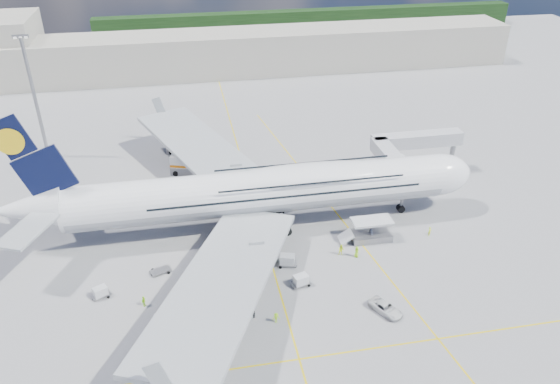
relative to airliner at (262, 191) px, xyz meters
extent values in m
plane|color=gray|center=(-0.26, -10.00, -6.87)|extent=(300.00, 300.00, 0.00)
cube|color=#DABC0B|center=(-0.26, -10.00, -6.86)|extent=(0.25, 220.00, 0.01)
cube|color=#DABC0B|center=(-0.26, -30.00, -6.86)|extent=(120.00, 0.25, 0.01)
cube|color=#DABC0B|center=(13.74, 0.00, -6.86)|extent=(14.16, 99.06, 0.01)
cylinder|color=white|center=(-0.26, 0.00, -0.07)|extent=(62.00, 7.20, 7.20)
cylinder|color=#9EA0A5|center=(-0.26, 0.00, -0.22)|extent=(60.76, 7.13, 7.13)
ellipsoid|color=white|center=(7.74, 0.00, 1.91)|extent=(36.00, 6.84, 3.76)
ellipsoid|color=white|center=(30.74, 0.00, -0.07)|extent=(11.52, 7.20, 7.20)
ellipsoid|color=black|center=(33.98, 0.00, 0.53)|extent=(3.84, 4.16, 1.44)
cone|color=white|center=(-35.76, 0.00, 0.73)|extent=(10.00, 6.84, 6.84)
cube|color=black|center=(-33.76, 0.00, 9.53)|extent=(11.02, 0.46, 14.61)
cylinder|color=yellow|center=(-35.86, 0.00, 12.03)|extent=(4.00, 0.60, 4.00)
cube|color=#999EA3|center=(-8.26, 20.00, -1.27)|extent=(25.49, 39.15, 3.35)
cube|color=#999EA3|center=(-8.26, -20.00, -1.27)|extent=(25.49, 39.15, 3.35)
cylinder|color=#B7BABF|center=(-3.26, 12.50, -3.67)|extent=(5.20, 3.50, 3.50)
cylinder|color=#B7BABF|center=(-7.76, 23.00, -3.67)|extent=(5.20, 3.50, 3.50)
cylinder|color=#B7BABF|center=(-3.26, -12.50, -3.67)|extent=(5.20, 3.50, 3.50)
cylinder|color=#B7BABF|center=(-7.76, -23.00, -3.67)|extent=(5.20, 3.50, 3.50)
cylinder|color=gray|center=(24.74, 0.00, -4.67)|extent=(0.44, 0.44, 3.80)
cylinder|color=black|center=(24.74, 0.00, -6.22)|extent=(1.30, 0.90, 1.30)
cylinder|color=gray|center=(-0.26, 0.00, -4.67)|extent=(0.56, 0.56, 3.80)
cylinder|color=black|center=(-0.26, 3.20, -6.12)|extent=(1.50, 0.90, 1.50)
cube|color=#B7B7BC|center=(24.74, 8.60, 0.23)|extent=(3.00, 10.00, 2.60)
cube|color=#B7B7BC|center=(32.74, 13.60, 0.23)|extent=(18.00, 3.00, 2.60)
cylinder|color=gray|center=(26.74, 11.60, -3.32)|extent=(0.80, 0.80, 7.10)
cylinder|color=black|center=(26.74, 11.60, -6.42)|extent=(0.90, 0.80, 0.90)
cylinder|color=gray|center=(40.74, 13.60, -3.32)|extent=(1.00, 1.00, 7.10)
cube|color=gray|center=(40.74, 13.60, -6.47)|extent=(2.00, 2.00, 0.80)
cylinder|color=#B7B7BC|center=(24.74, 4.80, 0.23)|extent=(3.60, 3.60, 2.80)
cube|color=silver|center=(16.74, -7.10, -3.37)|extent=(6.50, 3.20, 0.35)
cube|color=gray|center=(16.74, -7.10, -6.32)|extent=(6.50, 3.20, 1.10)
cube|color=gray|center=(16.74, -7.10, -4.82)|extent=(0.22, 1.99, 3.00)
cylinder|color=black|center=(14.14, -8.30, -6.52)|extent=(0.70, 0.30, 0.70)
cube|color=silver|center=(12.54, -7.10, -5.87)|extent=(2.16, 2.60, 1.60)
cylinder|color=gray|center=(-40.26, 35.00, 5.63)|extent=(0.70, 0.70, 25.00)
cube|color=gray|center=(-40.26, 35.00, 18.33)|extent=(3.00, 0.40, 0.60)
cube|color=#B2AD9E|center=(-0.26, 85.00, -0.87)|extent=(180.00, 16.00, 12.00)
cube|color=#193814|center=(39.74, 130.00, -2.87)|extent=(160.00, 6.00, 8.00)
cube|color=gray|center=(-16.59, -21.75, -6.49)|extent=(3.49, 2.28, 0.19)
cylinder|color=black|center=(-17.88, -22.40, -6.63)|extent=(0.47, 0.19, 0.47)
cylinder|color=black|center=(-15.29, -21.10, -6.63)|extent=(0.47, 0.19, 0.47)
cube|color=silver|center=(-16.59, -21.75, -5.63)|extent=(2.62, 2.02, 1.62)
cube|color=gray|center=(-8.83, -20.42, -6.51)|extent=(3.48, 2.66, 0.19)
cylinder|color=black|center=(-10.07, -21.04, -6.64)|extent=(0.45, 0.19, 0.45)
cylinder|color=black|center=(-7.59, -19.80, -6.64)|extent=(0.45, 0.19, 0.45)
cube|color=silver|center=(-8.83, -20.42, -5.68)|extent=(2.68, 2.26, 1.55)
cube|color=gray|center=(-16.92, -9.53, -6.52)|extent=(3.32, 2.58, 0.18)
cylinder|color=black|center=(-18.10, -10.12, -6.65)|extent=(0.43, 0.18, 0.43)
cylinder|color=black|center=(-15.75, -8.94, -6.65)|extent=(0.43, 0.18, 0.43)
cube|color=gray|center=(-25.16, -13.53, -6.57)|extent=(2.90, 2.37, 0.15)
cylinder|color=black|center=(-26.18, -14.04, -6.68)|extent=(0.37, 0.15, 0.37)
cylinder|color=black|center=(-24.14, -13.02, -6.68)|extent=(0.37, 0.15, 0.37)
cube|color=silver|center=(-25.16, -13.53, -5.89)|extent=(2.25, 1.99, 1.28)
cube|color=gray|center=(3.01, -16.36, -6.55)|extent=(3.06, 2.20, 0.17)
cylinder|color=black|center=(1.90, -16.91, -6.67)|extent=(0.40, 0.17, 0.40)
cylinder|color=black|center=(4.11, -15.81, -6.67)|extent=(0.40, 0.17, 0.40)
cube|color=silver|center=(3.01, -16.36, -5.81)|extent=(2.33, 1.90, 1.38)
cube|color=gray|center=(2.01, -11.40, -6.53)|extent=(3.25, 2.32, 0.18)
cylinder|color=black|center=(0.84, -11.99, -6.65)|extent=(0.43, 0.18, 0.43)
cylinder|color=black|center=(3.18, -10.81, -6.65)|extent=(0.43, 0.18, 0.43)
cube|color=silver|center=(2.01, -11.40, -5.74)|extent=(2.47, 2.01, 1.47)
cube|color=white|center=(-14.03, -20.78, -6.06)|extent=(3.39, 1.92, 1.49)
cube|color=black|center=(-14.03, -20.78, -5.14)|extent=(1.33, 1.52, 0.57)
cylinder|color=black|center=(-15.18, -21.41, -6.50)|extent=(0.74, 0.29, 0.74)
cylinder|color=black|center=(-12.88, -20.14, -6.50)|extent=(0.74, 0.29, 0.74)
cube|color=gray|center=(-11.38, 21.27, -5.83)|extent=(7.19, 4.44, 2.08)
cube|color=white|center=(-12.11, 21.27, -3.86)|extent=(5.54, 4.00, 2.29)
cube|color=white|center=(-8.79, 21.27, -4.89)|extent=(2.51, 2.85, 1.66)
cube|color=black|center=(-8.06, 21.27, -4.69)|extent=(0.79, 2.03, 0.94)
cylinder|color=black|center=(-9.10, 20.07, -6.30)|extent=(1.14, 0.36, 1.14)
cylinder|color=black|center=(-13.67, 22.46, -6.30)|extent=(1.14, 0.36, 1.14)
cube|color=orange|center=(-12.11, 21.27, -4.58)|extent=(5.61, 4.07, 0.52)
cube|color=gray|center=(-12.01, 31.59, -5.79)|extent=(7.25, 3.30, 2.16)
cube|color=white|center=(-12.76, 31.59, -3.73)|extent=(5.44, 3.22, 2.38)
cube|color=white|center=(-9.30, 31.59, -4.81)|extent=(2.19, 2.67, 1.73)
cube|color=black|center=(-8.55, 31.59, -4.60)|extent=(0.38, 2.17, 0.97)
cylinder|color=black|center=(-9.63, 30.35, -6.27)|extent=(1.19, 0.38, 1.19)
cylinder|color=black|center=(-14.38, 32.84, -6.27)|extent=(1.19, 0.38, 1.19)
imported|color=silver|center=(13.06, -23.98, -6.18)|extent=(4.38, 5.40, 1.37)
imported|color=#E7FF1A|center=(26.65, -7.92, -6.08)|extent=(0.69, 0.65, 1.58)
imported|color=#CEE718|center=(10.80, -10.44, -5.90)|extent=(1.10, 0.96, 1.94)
imported|color=#A7F419|center=(-19.14, -16.60, -6.03)|extent=(0.82, 1.05, 1.67)
imported|color=#A3F019|center=(13.01, -11.29, -5.92)|extent=(0.80, 1.04, 1.90)
imported|color=#99DE17|center=(-1.87, -23.17, -6.09)|extent=(1.08, 0.71, 1.56)
cone|color=orange|center=(27.71, 5.14, -6.56)|extent=(0.48, 0.48, 0.62)
cube|color=orange|center=(27.71, 5.14, -6.85)|extent=(0.42, 0.42, 0.03)
cone|color=orange|center=(-3.53, 18.63, -6.55)|extent=(0.50, 0.50, 0.64)
cube|color=orange|center=(-3.53, 18.63, -6.85)|extent=(0.43, 0.43, 0.03)
cone|color=orange|center=(-11.15, 28.83, -6.56)|extent=(0.49, 0.49, 0.62)
cube|color=orange|center=(-11.15, 28.83, -6.85)|extent=(0.42, 0.42, 0.03)
cone|color=orange|center=(-10.42, -6.21, -6.63)|extent=(0.38, 0.38, 0.48)
cube|color=orange|center=(-10.42, -6.21, -6.86)|extent=(0.32, 0.32, 0.03)
cone|color=orange|center=(-8.16, -27.12, -6.59)|extent=(0.44, 0.44, 0.55)
cube|color=orange|center=(-8.16, -27.12, -6.85)|extent=(0.38, 0.38, 0.03)
cone|color=orange|center=(-31.33, 5.32, -6.58)|extent=(0.44, 0.44, 0.57)
cube|color=orange|center=(-31.33, 5.32, -6.85)|extent=(0.38, 0.38, 0.03)
camera|label=1|loc=(-11.52, -76.33, 44.33)|focal=35.00mm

